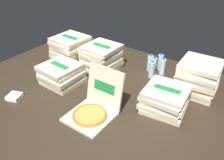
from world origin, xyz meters
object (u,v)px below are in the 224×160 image
(pizza_stack_center_far, at_px, (102,57))
(pizza_stack_center_near, at_px, (165,99))
(water_bottle_2, at_px, (162,67))
(napkin_pile, at_px, (14,97))
(water_bottle_0, at_px, (154,66))
(pizza_stack_left_far, at_px, (71,50))
(water_bottle_4, at_px, (160,62))
(pizza_stack_left_near, at_px, (62,74))
(open_pizza_box, at_px, (94,107))
(water_bottle_3, at_px, (152,69))
(pizza_stack_right_mid, at_px, (198,77))
(water_bottle_1, at_px, (150,63))

(pizza_stack_center_far, bearing_deg, pizza_stack_center_near, -15.87)
(water_bottle_2, xyz_separation_m, napkin_pile, (-1.06, -1.37, -0.08))
(pizza_stack_center_near, height_order, water_bottle_0, pizza_stack_center_near)
(pizza_stack_center_far, xyz_separation_m, pizza_stack_center_near, (1.01, -0.29, -0.04))
(pizza_stack_left_far, distance_m, water_bottle_4, 1.19)
(water_bottle_0, bearing_deg, water_bottle_4, 78.09)
(pizza_stack_left_near, xyz_separation_m, napkin_pile, (-0.18, -0.52, -0.09))
(open_pizza_box, height_order, water_bottle_0, open_pizza_box)
(water_bottle_2, distance_m, water_bottle_3, 0.16)
(pizza_stack_left_far, relative_size, water_bottle_0, 2.05)
(pizza_stack_right_mid, xyz_separation_m, napkin_pile, (-1.52, -1.24, -0.16))
(pizza_stack_left_far, height_order, water_bottle_0, pizza_stack_left_far)
(pizza_stack_left_far, bearing_deg, pizza_stack_center_far, 12.82)
(pizza_stack_right_mid, bearing_deg, pizza_stack_center_far, -171.04)
(pizza_stack_left_near, relative_size, pizza_stack_right_mid, 0.95)
(pizza_stack_left_near, bearing_deg, water_bottle_3, 41.81)
(open_pizza_box, distance_m, water_bottle_4, 1.18)
(pizza_stack_left_near, height_order, pizza_stack_center_far, pizza_stack_center_far)
(pizza_stack_center_far, relative_size, water_bottle_0, 2.07)
(pizza_stack_left_near, height_order, pizza_stack_right_mid, pizza_stack_right_mid)
(water_bottle_3, bearing_deg, pizza_stack_center_near, -50.45)
(pizza_stack_left_near, distance_m, water_bottle_0, 1.12)
(pizza_stack_center_near, xyz_separation_m, water_bottle_3, (-0.38, 0.46, -0.01))
(water_bottle_2, xyz_separation_m, water_bottle_3, (-0.08, -0.14, 0.00))
(napkin_pile, bearing_deg, pizza_stack_right_mid, 39.20)
(water_bottle_0, bearing_deg, water_bottle_3, -76.61)
(water_bottle_0, xyz_separation_m, water_bottle_1, (-0.07, 0.04, 0.00))
(pizza_stack_center_near, relative_size, water_bottle_4, 2.14)
(pizza_stack_left_far, bearing_deg, water_bottle_3, 14.48)
(pizza_stack_left_near, relative_size, pizza_stack_center_far, 0.97)
(open_pizza_box, height_order, pizza_stack_center_near, open_pizza_box)
(water_bottle_4, bearing_deg, pizza_stack_left_far, -154.53)
(water_bottle_2, xyz_separation_m, water_bottle_4, (-0.07, 0.10, 0.00))
(water_bottle_3, bearing_deg, pizza_stack_center_far, -164.36)
(pizza_stack_left_near, relative_size, water_bottle_1, 2.01)
(open_pizza_box, height_order, water_bottle_2, open_pizza_box)
(water_bottle_0, bearing_deg, napkin_pile, -125.75)
(water_bottle_2, bearing_deg, open_pizza_box, -100.89)
(pizza_stack_right_mid, xyz_separation_m, water_bottle_3, (-0.54, -0.01, -0.08))
(water_bottle_0, distance_m, water_bottle_1, 0.08)
(pizza_stack_center_far, bearing_deg, water_bottle_4, 33.02)
(water_bottle_0, bearing_deg, pizza_stack_center_near, -54.14)
(open_pizza_box, xyz_separation_m, pizza_stack_left_far, (-0.94, 0.66, 0.10))
(open_pizza_box, bearing_deg, water_bottle_4, 83.46)
(pizza_stack_center_near, height_order, napkin_pile, pizza_stack_center_near)
(pizza_stack_left_far, xyz_separation_m, pizza_stack_right_mid, (1.61, 0.28, -0.00))
(water_bottle_0, bearing_deg, pizza_stack_left_far, -160.31)
(water_bottle_0, height_order, water_bottle_2, same)
(pizza_stack_center_near, distance_m, water_bottle_3, 0.60)
(water_bottle_4, bearing_deg, pizza_stack_center_far, -146.98)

